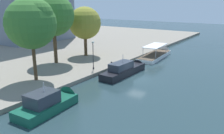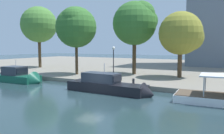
# 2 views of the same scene
# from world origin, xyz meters

# --- Properties ---
(ground_plane) EXTENTS (220.00, 220.00, 0.00)m
(ground_plane) POSITION_xyz_m (0.00, 0.00, 0.00)
(ground_plane) COLOR #23383D
(dock_promenade) EXTENTS (120.00, 55.00, 0.57)m
(dock_promenade) POSITION_xyz_m (0.00, 33.31, 0.28)
(dock_promenade) COLOR gray
(dock_promenade) RESTS_ON ground_plane
(motor_yacht_0) EXTENTS (8.07, 3.34, 4.29)m
(motor_yacht_0) POSITION_xyz_m (-14.27, 2.71, 0.61)
(motor_yacht_0) COLOR #14513D
(motor_yacht_0) RESTS_ON ground_plane
(motor_yacht_1) EXTENTS (10.66, 2.71, 4.21)m
(motor_yacht_1) POSITION_xyz_m (1.01, 2.67, 0.57)
(motor_yacht_1) COLOR black
(motor_yacht_1) RESTS_ON ground_plane
(tour_boat_2) EXTENTS (13.08, 4.20, 3.99)m
(tour_boat_2) POSITION_xyz_m (15.47, 3.59, 0.31)
(tour_boat_2) COLOR white
(tour_boat_2) RESTS_ON ground_plane
(mooring_bollard_0) EXTENTS (0.32, 0.32, 0.73)m
(mooring_bollard_0) POSITION_xyz_m (2.29, 6.28, 0.95)
(mooring_bollard_0) COLOR #2D2D33
(mooring_bollard_0) RESTS_ON dock_promenade
(lamp_post) EXTENTS (0.42, 0.42, 4.66)m
(lamp_post) POSITION_xyz_m (-1.23, 7.46, 3.55)
(lamp_post) COLOR black
(lamp_post) RESTS_ON dock_promenade
(tree_0) EXTENTS (6.54, 6.45, 9.86)m
(tree_0) POSITION_xyz_m (6.14, 15.46, 6.95)
(tree_0) COLOR #4C3823
(tree_0) RESTS_ON dock_promenade
(tree_1) EXTENTS (6.75, 6.75, 11.19)m
(tree_1) POSITION_xyz_m (-10.06, 10.35, 8.60)
(tree_1) COLOR #4C3823
(tree_1) RESTS_ON dock_promenade
(tree_2) EXTENTS (7.29, 7.29, 12.14)m
(tree_2) POSITION_xyz_m (-1.44, 15.89, 9.33)
(tree_2) COLOR #4C3823
(tree_2) RESTS_ON dock_promenade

